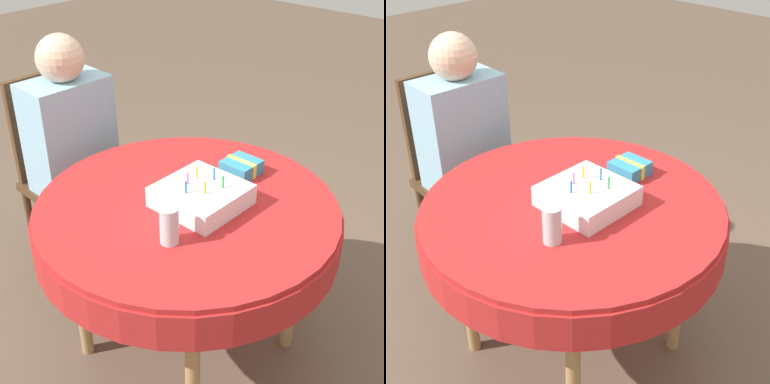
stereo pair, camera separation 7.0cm
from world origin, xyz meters
TOP-DOWN VIEW (x-y plane):
  - ground_plane at (0.00, 0.00)m, footprint 12.00×12.00m
  - dining_table at (0.00, 0.00)m, footprint 1.11×1.11m
  - chair at (0.08, 0.87)m, footprint 0.42×0.42m
  - person at (0.08, 0.77)m, footprint 0.38×0.32m
  - birthday_cake at (0.03, -0.05)m, footprint 0.28×0.28m
  - drinking_glass at (-0.21, -0.12)m, footprint 0.06×0.06m
  - gift_box at (0.30, -0.01)m, footprint 0.13×0.13m

SIDE VIEW (x-z plane):
  - ground_plane at x=0.00m, z-range 0.00..0.00m
  - chair at x=0.08m, z-range 0.04..1.01m
  - dining_table at x=0.00m, z-range 0.28..1.01m
  - person at x=0.08m, z-range 0.13..1.31m
  - gift_box at x=0.30m, z-range 0.73..0.79m
  - birthday_cake at x=0.03m, z-range 0.71..0.83m
  - drinking_glass at x=-0.21m, z-range 0.73..0.86m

